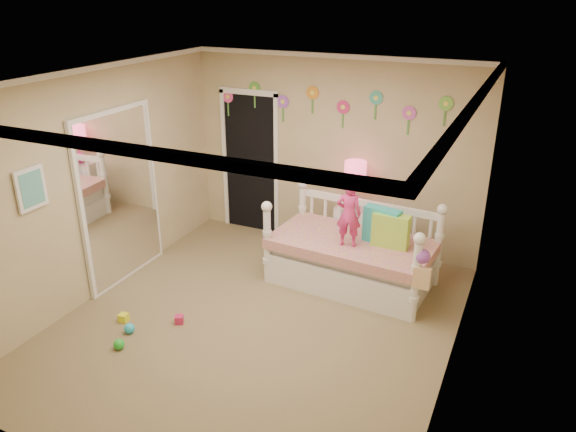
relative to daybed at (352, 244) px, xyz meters
The scene contains 18 objects.
floor 1.52m from the daybed, 116.37° to the right, with size 4.00×4.50×0.01m, color #7F684C.
ceiling 2.52m from the daybed, 116.37° to the right, with size 4.00×4.50×0.01m, color white.
back_wall 1.39m from the daybed, 123.19° to the left, with size 4.00×0.01×2.60m, color tan.
left_wall 3.03m from the daybed, 154.09° to the right, with size 0.01×4.50×2.60m, color tan.
right_wall 2.03m from the daybed, 43.15° to the right, with size 0.01×4.50×2.60m, color tan.
crown_molding 2.49m from the daybed, 116.37° to the right, with size 4.00×4.50×0.06m, color white, non-canonical shape.
daybed is the anchor object (origin of this frame).
pillow_turquoise 0.43m from the daybed, ahead, with size 0.43×0.15×0.43m, color #23B19A.
pillow_lime 0.52m from the daybed, ahead, with size 0.42×0.15×0.40m, color #A5DC43.
child 0.48m from the daybed, 91.60° to the right, with size 0.29×0.19×0.78m, color #E03381.
nightstand 0.78m from the daybed, 107.93° to the left, with size 0.42×0.32×0.70m, color white.
table_lamp 0.96m from the daybed, 107.93° to the left, with size 0.28×0.28×0.62m.
closet_doorway 2.17m from the daybed, 153.12° to the left, with size 0.90×0.04×2.07m, color black.
flower_decals 1.86m from the daybed, 127.10° to the left, with size 3.40×0.02×0.50m, color #B2668C, non-canonical shape.
mirror_closet 2.82m from the daybed, 159.31° to the right, with size 0.07×1.30×2.10m, color white.
wall_picture 3.55m from the daybed, 140.07° to the right, with size 0.05×0.34×0.42m, color white.
hanging_bag 1.07m from the daybed, 29.98° to the right, with size 0.20×0.16×0.36m, color beige, non-canonical shape.
toy_scatter 2.66m from the daybed, 129.90° to the right, with size 0.80×1.30×0.11m, color #996666, non-canonical shape.
Camera 1 is at (2.42, -4.46, 3.39)m, focal length 34.52 mm.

